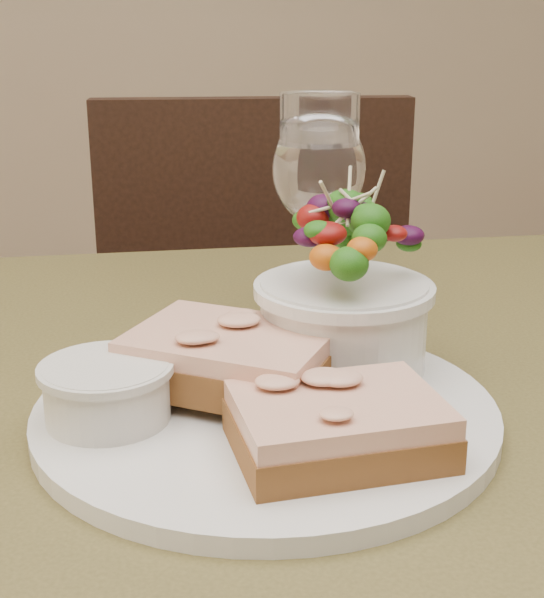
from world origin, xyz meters
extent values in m
cube|color=#413C1C|center=(0.00, 0.00, 0.73)|extent=(0.80, 0.80, 0.04)
cylinder|color=black|center=(0.34, 0.34, 0.35)|extent=(0.05, 0.05, 0.71)
cube|color=black|center=(0.08, 0.78, 0.45)|extent=(0.45, 0.45, 0.04)
cube|color=black|center=(0.07, 0.59, 0.68)|extent=(0.42, 0.07, 0.45)
cube|color=black|center=(0.08, 0.78, 0.23)|extent=(0.38, 0.38, 0.45)
cylinder|color=silver|center=(-0.01, -0.03, 0.76)|extent=(0.29, 0.29, 0.01)
cube|color=#4B2814|center=(0.02, -0.10, 0.77)|extent=(0.12, 0.10, 0.02)
cube|color=#FBF2BE|center=(0.02, -0.10, 0.79)|extent=(0.12, 0.09, 0.01)
cube|color=#4B2814|center=(-0.03, -0.01, 0.78)|extent=(0.16, 0.15, 0.02)
cube|color=#FBF2BE|center=(-0.03, -0.01, 0.80)|extent=(0.15, 0.14, 0.01)
cylinder|color=beige|center=(-0.11, -0.04, 0.78)|extent=(0.08, 0.08, 0.04)
cylinder|color=brown|center=(-0.11, -0.04, 0.80)|extent=(0.07, 0.07, 0.01)
cylinder|color=silver|center=(0.05, 0.02, 0.79)|extent=(0.11, 0.11, 0.06)
ellipsoid|color=#133C0B|center=(0.05, 0.02, 0.85)|extent=(0.10, 0.10, 0.06)
ellipsoid|color=#133C0B|center=(-0.07, 0.04, 0.77)|extent=(0.04, 0.04, 0.01)
sphere|color=maroon|center=(-0.08, 0.03, 0.77)|extent=(0.02, 0.02, 0.02)
cylinder|color=white|center=(0.06, 0.15, 0.75)|extent=(0.07, 0.07, 0.00)
cylinder|color=white|center=(0.06, 0.15, 0.80)|extent=(0.01, 0.01, 0.09)
ellipsoid|color=white|center=(0.06, 0.15, 0.88)|extent=(0.08, 0.08, 0.09)
camera|label=1|loc=(-0.08, -0.51, 0.99)|focal=50.00mm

